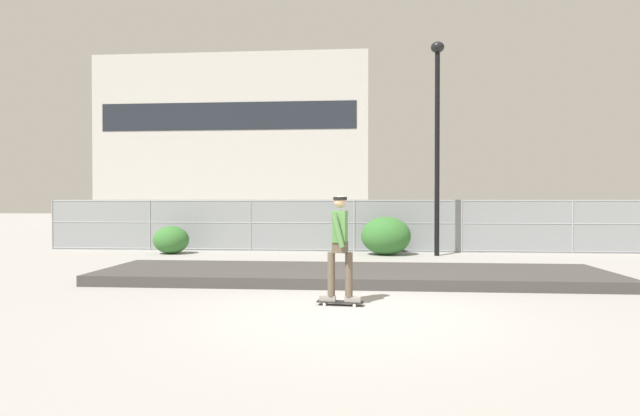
{
  "coord_description": "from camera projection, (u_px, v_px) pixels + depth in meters",
  "views": [
    {
      "loc": [
        0.16,
        -8.04,
        1.82
      ],
      "look_at": [
        -0.73,
        3.43,
        1.65
      ],
      "focal_mm": 28.18,
      "sensor_mm": 36.0,
      "label": 1
    }
  ],
  "objects": [
    {
      "name": "chain_fence",
      "position": [
        354.0,
        225.0,
        17.81
      ],
      "size": [
        22.53,
        0.06,
        1.85
      ],
      "color": "gray",
      "rests_on": "ground_plane"
    },
    {
      "name": "shrub_left",
      "position": [
        171.0,
        240.0,
        17.11
      ],
      "size": [
        1.22,
        1.0,
        0.95
      ],
      "color": "#336B2D",
      "rests_on": "ground_plane"
    },
    {
      "name": "skateboard",
      "position": [
        340.0,
        302.0,
        8.68
      ],
      "size": [
        0.82,
        0.28,
        0.07
      ],
      "color": "black",
      "rests_on": "ground_plane"
    },
    {
      "name": "parked_car_near",
      "position": [
        233.0,
        223.0,
        21.51
      ],
      "size": [
        4.43,
        2.0,
        1.66
      ],
      "color": "#B7BABF",
      "rests_on": "ground_plane"
    },
    {
      "name": "gravel_berm",
      "position": [
        352.0,
        274.0,
        11.53
      ],
      "size": [
        11.53,
        2.89,
        0.23
      ],
      "primitive_type": "cube",
      "color": "#3D3A38",
      "rests_on": "ground_plane"
    },
    {
      "name": "shrub_center",
      "position": [
        386.0,
        236.0,
        16.76
      ],
      "size": [
        1.65,
        1.35,
        1.28
      ],
      "color": "#336B2D",
      "rests_on": "ground_plane"
    },
    {
      "name": "skater",
      "position": [
        340.0,
        241.0,
        8.67
      ],
      "size": [
        0.73,
        0.6,
        1.83
      ],
      "color": "gray",
      "rests_on": "skateboard"
    },
    {
      "name": "library_building",
      "position": [
        246.0,
        146.0,
        53.02
      ],
      "size": [
        25.43,
        15.37,
        15.27
      ],
      "color": "#B2AFA8",
      "rests_on": "ground_plane"
    },
    {
      "name": "street_lamp",
      "position": [
        437.0,
        123.0,
        16.44
      ],
      "size": [
        0.44,
        0.44,
        7.02
      ],
      "color": "black",
      "rests_on": "ground_plane"
    },
    {
      "name": "ground_plane",
      "position": [
        349.0,
        314.0,
        8.06
      ],
      "size": [
        120.0,
        120.0,
        0.0
      ],
      "primitive_type": "plane",
      "color": "gray"
    }
  ]
}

